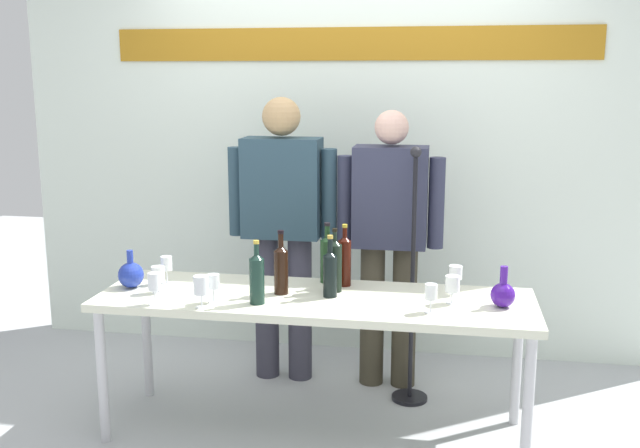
# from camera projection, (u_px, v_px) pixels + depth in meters

# --- Properties ---
(ground_plane) EXTENTS (10.00, 10.00, 0.00)m
(ground_plane) POSITION_uv_depth(u_px,v_px,m) (315.00, 431.00, 3.74)
(ground_plane) COLOR #AEB2B5
(back_wall) EXTENTS (4.28, 0.11, 3.00)m
(back_wall) POSITION_uv_depth(u_px,v_px,m) (350.00, 120.00, 4.63)
(back_wall) COLOR white
(back_wall) RESTS_ON ground
(display_table) EXTENTS (2.14, 0.64, 0.72)m
(display_table) POSITION_uv_depth(u_px,v_px,m) (315.00, 308.00, 3.61)
(display_table) COLOR silver
(display_table) RESTS_ON ground
(decanter_blue_left) EXTENTS (0.13, 0.13, 0.20)m
(decanter_blue_left) POSITION_uv_depth(u_px,v_px,m) (131.00, 274.00, 3.73)
(decanter_blue_left) COLOR #2136A0
(decanter_blue_left) RESTS_ON display_table
(decanter_blue_right) EXTENTS (0.12, 0.12, 0.20)m
(decanter_blue_right) POSITION_uv_depth(u_px,v_px,m) (503.00, 294.00, 3.42)
(decanter_blue_right) COLOR #431793
(decanter_blue_right) RESTS_ON display_table
(presenter_left) EXTENTS (0.64, 0.22, 1.67)m
(presenter_left) POSITION_uv_depth(u_px,v_px,m) (282.00, 220.00, 4.24)
(presenter_left) COLOR #353442
(presenter_left) RESTS_ON ground
(presenter_right) EXTENTS (0.60, 0.22, 1.60)m
(presenter_right) POSITION_uv_depth(u_px,v_px,m) (390.00, 233.00, 4.14)
(presenter_right) COLOR #3A3527
(presenter_right) RESTS_ON ground
(wine_bottle_0) EXTENTS (0.07, 0.07, 0.32)m
(wine_bottle_0) POSITION_uv_depth(u_px,v_px,m) (345.00, 259.00, 3.75)
(wine_bottle_0) COLOR #360D05
(wine_bottle_0) RESTS_ON display_table
(wine_bottle_1) EXTENTS (0.07, 0.07, 0.32)m
(wine_bottle_1) POSITION_uv_depth(u_px,v_px,m) (335.00, 264.00, 3.65)
(wine_bottle_1) COLOR black
(wine_bottle_1) RESTS_ON display_table
(wine_bottle_2) EXTENTS (0.07, 0.07, 0.31)m
(wine_bottle_2) POSITION_uv_depth(u_px,v_px,m) (330.00, 272.00, 3.56)
(wine_bottle_2) COLOR black
(wine_bottle_2) RESTS_ON display_table
(wine_bottle_3) EXTENTS (0.07, 0.07, 0.32)m
(wine_bottle_3) POSITION_uv_depth(u_px,v_px,m) (281.00, 268.00, 3.61)
(wine_bottle_3) COLOR black
(wine_bottle_3) RESTS_ON display_table
(wine_bottle_4) EXTENTS (0.07, 0.07, 0.32)m
(wine_bottle_4) POSITION_uv_depth(u_px,v_px,m) (327.00, 257.00, 3.81)
(wine_bottle_4) COLOR #18371A
(wine_bottle_4) RESTS_ON display_table
(wine_bottle_5) EXTENTS (0.07, 0.07, 0.31)m
(wine_bottle_5) POSITION_uv_depth(u_px,v_px,m) (257.00, 277.00, 3.46)
(wine_bottle_5) COLOR #173128
(wine_bottle_5) RESTS_ON display_table
(wine_glass_left_0) EXTENTS (0.06, 0.06, 0.14)m
(wine_glass_left_0) POSITION_uv_depth(u_px,v_px,m) (213.00, 282.00, 3.48)
(wine_glass_left_0) COLOR white
(wine_glass_left_0) RESTS_ON display_table
(wine_glass_left_1) EXTENTS (0.07, 0.07, 0.15)m
(wine_glass_left_1) POSITION_uv_depth(u_px,v_px,m) (201.00, 286.00, 3.40)
(wine_glass_left_1) COLOR white
(wine_glass_left_1) RESTS_ON display_table
(wine_glass_left_2) EXTENTS (0.06, 0.06, 0.16)m
(wine_glass_left_2) POSITION_uv_depth(u_px,v_px,m) (154.00, 283.00, 3.44)
(wine_glass_left_2) COLOR white
(wine_glass_left_2) RESTS_ON display_table
(wine_glass_left_3) EXTENTS (0.07, 0.07, 0.14)m
(wine_glass_left_3) POSITION_uv_depth(u_px,v_px,m) (158.00, 275.00, 3.63)
(wine_glass_left_3) COLOR white
(wine_glass_left_3) RESTS_ON display_table
(wine_glass_left_4) EXTENTS (0.06, 0.06, 0.15)m
(wine_glass_left_4) POSITION_uv_depth(u_px,v_px,m) (166.00, 264.00, 3.79)
(wine_glass_left_4) COLOR white
(wine_glass_left_4) RESTS_ON display_table
(wine_glass_right_0) EXTENTS (0.06, 0.06, 0.13)m
(wine_glass_right_0) POSITION_uv_depth(u_px,v_px,m) (431.00, 293.00, 3.33)
(wine_glass_right_0) COLOR white
(wine_glass_right_0) RESTS_ON display_table
(wine_glass_right_1) EXTENTS (0.07, 0.07, 0.14)m
(wine_glass_right_1) POSITION_uv_depth(u_px,v_px,m) (452.00, 284.00, 3.46)
(wine_glass_right_1) COLOR white
(wine_glass_right_1) RESTS_ON display_table
(wine_glass_right_2) EXTENTS (0.07, 0.07, 0.15)m
(wine_glass_right_2) POSITION_uv_depth(u_px,v_px,m) (455.00, 273.00, 3.60)
(wine_glass_right_2) COLOR white
(wine_glass_right_2) RESTS_ON display_table
(microphone_stand) EXTENTS (0.20, 0.20, 1.42)m
(microphone_stand) POSITION_uv_depth(u_px,v_px,m) (411.00, 320.00, 4.02)
(microphone_stand) COLOR black
(microphone_stand) RESTS_ON ground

